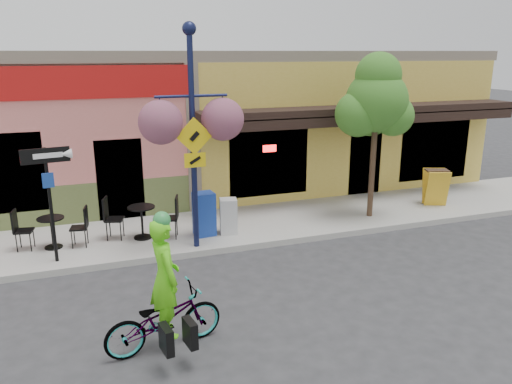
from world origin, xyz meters
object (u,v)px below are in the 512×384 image
cyclist_rider (166,293)px  lamp_post (193,140)px  bicycle (164,319)px  street_tree (374,136)px  newspaper_box_blue (204,214)px  building (196,117)px  one_way_sign (51,206)px  newspaper_box_grey (228,216)px

cyclist_rider → lamp_post: 4.21m
bicycle → street_tree: bearing=-65.5°
bicycle → newspaper_box_blue: newspaper_box_blue is taller
building → street_tree: street_tree is taller
cyclist_rider → one_way_sign: bearing=15.2°
bicycle → street_tree: (6.30, 4.23, 1.85)m
cyclist_rider → newspaper_box_blue: (1.64, 4.29, -0.25)m
newspaper_box_grey → street_tree: (4.02, 0.02, 1.76)m
building → newspaper_box_grey: building is taller
bicycle → street_tree: 7.81m
building → newspaper_box_blue: 6.36m
building → bicycle: bearing=-105.8°
newspaper_box_blue → street_tree: size_ratio=0.24×
lamp_post → newspaper_box_blue: bearing=60.5°
one_way_sign → street_tree: bearing=-5.6°
newspaper_box_blue → street_tree: street_tree is taller
one_way_sign → newspaper_box_blue: bearing=-0.4°
building → one_way_sign: 8.04m
bicycle → newspaper_box_grey: bearing=-37.8°
street_tree → bicycle: bearing=-146.2°
cyclist_rider → building: bearing=-24.9°
building → cyclist_rider: bearing=-105.5°
one_way_sign → bicycle: bearing=-74.9°
newspaper_box_blue → cyclist_rider: bearing=-116.3°
newspaper_box_blue → street_tree: (4.61, -0.06, 1.66)m
building → newspaper_box_blue: (-1.22, -6.04, -1.57)m
cyclist_rider → one_way_sign: 4.19m
newspaper_box_blue → newspaper_box_grey: size_ratio=1.22×
cyclist_rider → newspaper_box_blue: bearing=-30.3°
cyclist_rider → lamp_post: lamp_post is taller
bicycle → newspaper_box_blue: (1.69, 4.29, 0.19)m
one_way_sign → newspaper_box_blue: (3.37, 0.50, -0.70)m
lamp_post → building: bearing=75.7°
building → one_way_sign: size_ratio=7.37×
lamp_post → cyclist_rider: bearing=-110.6°
bicycle → newspaper_box_grey: 4.79m
building → lamp_post: bearing=-103.2°
cyclist_rider → street_tree: (6.25, 4.23, 1.41)m
bicycle → one_way_sign: 4.24m
bicycle → cyclist_rider: size_ratio=0.99×
building → street_tree: 6.98m
cyclist_rider → lamp_post: size_ratio=0.38×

